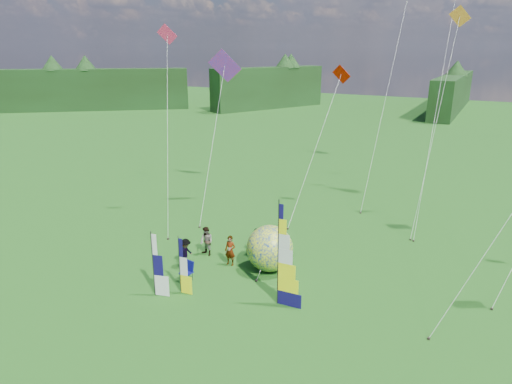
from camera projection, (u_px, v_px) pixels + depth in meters
The scene contains 17 objects.
ground at pixel (234, 328), 21.53m from camera, with size 220.00×220.00×0.00m, color #2B7B1D.
treeline_ring at pixel (233, 251), 20.31m from camera, with size 210.00×210.00×8.00m, color black, non-canonical shape.
feather_banner_main at pixel (278, 255), 22.81m from camera, with size 1.47×0.10×5.48m, color #120B4C, non-canonical shape.
side_banner_left at pixel (180, 266), 24.21m from camera, with size 0.90×0.10×3.19m, color #FFFB0E, non-canonical shape.
side_banner_far at pixel (153, 265), 23.93m from camera, with size 1.04×0.10×3.54m, color white, non-canonical shape.
bol_inflatable at pixel (270, 248), 26.81m from camera, with size 2.76×2.76×2.76m, color navy.
spectator_a at pixel (230, 251), 27.54m from camera, with size 0.69×0.45×1.88m, color #66594C.
spectator_b at pixel (206, 241), 28.84m from camera, with size 0.92×0.45×1.89m, color #66594C.
spectator_c at pixel (186, 253), 27.28m from camera, with size 1.17×0.43×1.81m, color #66594C.
spectator_d at pixel (256, 242), 28.83m from camera, with size 1.07×0.44×1.82m, color #66594C.
camp_chair at pixel (186, 272), 25.74m from camera, with size 0.67×0.67×1.16m, color #090B4F, non-canonical shape.
kite_whale at pixel (442, 75), 33.28m from camera, with size 3.27×15.50×21.47m, color black, non-canonical shape.
kite_rainbow_delta at pixel (212, 129), 34.61m from camera, with size 6.13×11.08×13.45m, color #D42A49, non-canonical shape.
small_kite_red at pixel (316, 140), 34.74m from camera, with size 3.29×10.91×11.87m, color red, non-canonical shape.
small_kite_orange at pixel (437, 118), 31.59m from camera, with size 3.16×9.27×16.00m, color orange, non-canonical shape.
small_kite_pink at pixel (167, 125), 32.25m from camera, with size 5.94×7.92×14.81m, color #DE2A56, non-canonical shape.
small_kite_green at pixel (388, 83), 37.05m from camera, with size 2.79×11.34×19.68m, color #1EAD13, non-canonical shape.
Camera 1 is at (9.70, -15.83, 12.71)m, focal length 32.00 mm.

